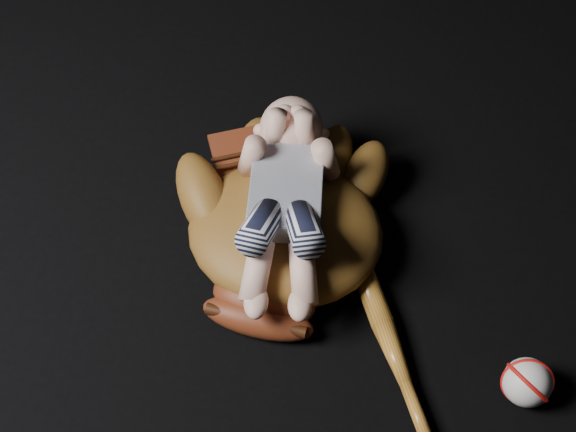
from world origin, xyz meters
The scene contains 4 objects.
baseball_glove centered at (0.07, 0.19, 0.07)m, with size 0.39×0.44×0.14m, color brown, non-canonical shape.
newborn_baby centered at (0.07, 0.18, 0.13)m, with size 0.18×0.39×0.16m, color #EAAF96, non-canonical shape.
baseball_bat centered at (0.26, 0.05, 0.02)m, with size 0.04×0.39×0.04m, color #B16E22, non-canonical shape.
baseball centered at (0.46, 0.01, 0.04)m, with size 0.07×0.07×0.07m, color white.
Camera 1 is at (0.27, -0.64, 1.16)m, focal length 55.00 mm.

